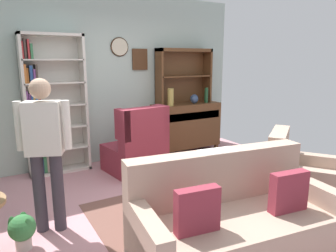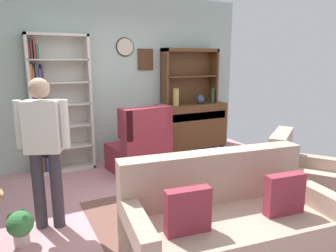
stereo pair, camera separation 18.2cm
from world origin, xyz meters
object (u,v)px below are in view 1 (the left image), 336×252
(wingback_chair, at_px, (137,149))
(armchair_floral, at_px, (298,180))
(vase_round, at_px, (194,99))
(bottle_wine, at_px, (206,95))
(vase_tall, at_px, (171,97))
(book_stack, at_px, (181,184))
(bookshelf, at_px, (51,109))
(sideboard_hutch, at_px, (184,69))
(couch_floral, at_px, (232,222))
(sideboard, at_px, (186,125))
(coffee_table, at_px, (188,190))
(potted_plant_small, at_px, (22,229))
(person_reading, at_px, (45,145))

(wingback_chair, bearing_deg, armchair_floral, -56.57)
(vase_round, height_order, bottle_wine, bottle_wine)
(vase_tall, relative_size, book_stack, 1.44)
(wingback_chair, bearing_deg, bookshelf, 148.17)
(sideboard_hutch, xyz_separation_m, book_stack, (-1.54, -2.34, -1.11))
(bookshelf, xyz_separation_m, sideboard_hutch, (2.39, 0.02, 0.56))
(couch_floral, bearing_deg, sideboard_hutch, 64.78)
(wingback_chair, distance_m, book_stack, 1.65)
(sideboard_hutch, distance_m, armchair_floral, 2.92)
(sideboard, bearing_deg, couch_floral, -116.04)
(vase_tall, height_order, coffee_table, vase_tall)
(couch_floral, relative_size, book_stack, 8.93)
(sideboard, bearing_deg, bookshelf, 177.95)
(sideboard, height_order, couch_floral, sideboard)
(sideboard, distance_m, bottle_wine, 0.68)
(potted_plant_small, relative_size, coffee_table, 0.42)
(sideboard, height_order, bottle_wine, bottle_wine)
(couch_floral, bearing_deg, bottle_wine, 57.27)
(bottle_wine, bearing_deg, sideboard_hutch, 153.04)
(bookshelf, bearing_deg, bottle_wine, -3.60)
(armchair_floral, height_order, person_reading, person_reading)
(sideboard, relative_size, couch_floral, 0.68)
(vase_round, bearing_deg, bottle_wine, -4.95)
(book_stack, bearing_deg, bookshelf, 110.14)
(armchair_floral, height_order, potted_plant_small, armchair_floral)
(sideboard, relative_size, vase_tall, 4.24)
(sideboard_hutch, height_order, couch_floral, sideboard_hutch)
(couch_floral, height_order, potted_plant_small, couch_floral)
(sideboard_hutch, bearing_deg, sideboard, -90.00)
(bookshelf, distance_m, person_reading, 1.78)
(vase_tall, bearing_deg, sideboard_hutch, 25.89)
(vase_round, bearing_deg, sideboard_hutch, 126.48)
(sideboard_hutch, bearing_deg, person_reading, -147.41)
(bookshelf, distance_m, vase_tall, 2.00)
(vase_tall, height_order, potted_plant_small, vase_tall)
(coffee_table, bearing_deg, sideboard, 56.99)
(wingback_chair, distance_m, coffee_table, 1.61)
(vase_tall, height_order, vase_round, vase_tall)
(vase_tall, bearing_deg, armchair_floral, -81.38)
(bookshelf, distance_m, armchair_floral, 3.59)
(bookshelf, xyz_separation_m, vase_tall, (2.00, -0.17, 0.07))
(person_reading, xyz_separation_m, coffee_table, (1.32, -0.55, -0.55))
(bottle_wine, xyz_separation_m, armchair_floral, (-0.41, -2.43, -0.77))
(bookshelf, xyz_separation_m, wingback_chair, (1.10, -0.68, -0.62))
(potted_plant_small, bearing_deg, couch_floral, -32.49)
(vase_tall, xyz_separation_m, coffee_table, (-1.04, -2.12, -0.72))
(couch_floral, distance_m, wingback_chair, 2.31)
(armchair_floral, bearing_deg, vase_tall, 98.62)
(sideboard_hutch, bearing_deg, bottle_wine, -26.96)
(bottle_wine, bearing_deg, couch_floral, -122.73)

